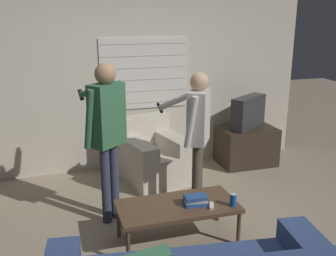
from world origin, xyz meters
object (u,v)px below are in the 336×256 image
person_left_standing (106,124)px  spare_remote (212,206)px  person_right_standing (197,125)px  soda_can (233,200)px  book_stack (196,200)px  armchair_beige (152,156)px  coffee_table (178,208)px  tv (248,112)px

person_left_standing → spare_remote: (0.88, -0.77, -0.69)m
person_right_standing → soda_can: (0.07, -0.82, -0.54)m
soda_can → spare_remote: (-0.21, 0.04, -0.05)m
book_stack → spare_remote: bearing=-38.3°
book_stack → spare_remote: book_stack is taller
spare_remote → armchair_beige: bearing=117.2°
person_right_standing → book_stack: 0.92m
spare_remote → book_stack: bearing=163.9°
armchair_beige → spare_remote: armchair_beige is taller
book_stack → coffee_table: bearing=165.8°
coffee_table → armchair_beige: bearing=84.4°
person_right_standing → person_left_standing: bearing=122.6°
coffee_table → person_right_standing: size_ratio=0.74×
coffee_table → spare_remote: 0.34m
coffee_table → person_right_standing: person_right_standing is taller
person_left_standing → book_stack: 1.20m
armchair_beige → coffee_table: size_ratio=0.86×
person_left_standing → person_right_standing: (1.02, 0.01, -0.09)m
tv → person_left_standing: size_ratio=0.39×
person_right_standing → book_stack: person_right_standing is taller
person_left_standing → spare_remote: bearing=-79.9°
person_right_standing → armchair_beige: bearing=49.5°
armchair_beige → coffee_table: bearing=71.4°
person_right_standing → book_stack: bearing=-169.7°
tv → spare_remote: (-1.35, -1.85, -0.39)m
coffee_table → soda_can: (0.51, -0.18, 0.10)m
tv → person_right_standing: size_ratio=0.42×
book_stack → soda_can: bearing=-22.3°
coffee_table → tv: size_ratio=1.75×
tv → person_left_standing: person_left_standing is taller
armchair_beige → soda_can: 1.78m
armchair_beige → tv: size_ratio=1.52×
book_stack → person_left_standing: bearing=138.0°
tv → soda_can: bearing=25.8°
spare_remote → coffee_table: bearing=176.5°
tv → spare_remote: tv is taller
person_right_standing → book_stack: size_ratio=6.46×
soda_can → person_left_standing: bearing=143.2°
coffee_table → book_stack: 0.19m
person_right_standing → spare_remote: 0.99m
soda_can → person_right_standing: bearing=94.6°
person_left_standing → armchair_beige: bearing=13.4°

